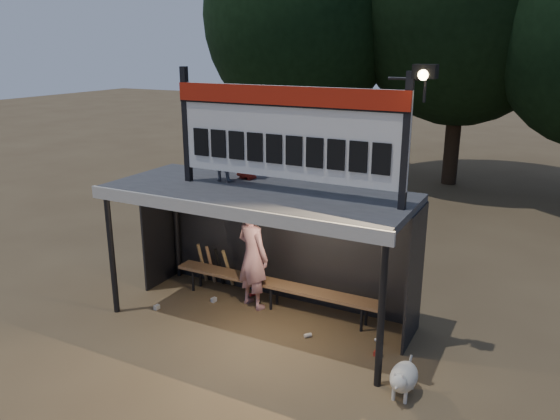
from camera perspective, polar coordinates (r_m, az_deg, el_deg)
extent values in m
plane|color=brown|center=(9.63, -2.19, -11.36)|extent=(80.00, 80.00, 0.00)
imported|color=silver|center=(9.71, -2.86, -4.84)|extent=(0.81, 0.67, 1.92)
imported|color=slate|center=(9.35, -5.93, 5.79)|extent=(0.45, 0.36, 0.90)
imported|color=#A22419|center=(9.44, -3.52, 6.13)|extent=(0.52, 0.39, 0.96)
cube|color=#3B3B3E|center=(8.79, -2.36, 1.75)|extent=(5.00, 2.00, 0.12)
cube|color=beige|center=(7.97, -5.98, -0.22)|extent=(5.10, 0.06, 0.20)
cylinder|color=black|center=(9.87, -17.18, -4.39)|extent=(0.10, 0.10, 2.20)
cylinder|color=black|center=(7.55, 10.55, -10.62)|extent=(0.10, 0.10, 2.20)
cylinder|color=black|center=(11.13, -10.77, -1.51)|extent=(0.10, 0.10, 2.20)
cylinder|color=black|center=(9.14, 13.90, -5.84)|extent=(0.10, 0.10, 2.20)
cube|color=black|center=(9.98, 0.56, -3.36)|extent=(5.00, 0.04, 2.20)
cube|color=black|center=(10.90, -12.47, -2.01)|extent=(0.04, 1.00, 2.20)
cube|color=black|center=(8.76, 13.91, -6.85)|extent=(0.04, 1.00, 2.20)
cylinder|color=black|center=(9.67, 0.58, 2.49)|extent=(5.00, 0.06, 0.06)
cube|color=black|center=(9.32, -9.75, 8.73)|extent=(0.10, 0.10, 1.90)
cube|color=black|center=(7.71, 13.04, 6.89)|extent=(0.10, 0.10, 1.90)
cube|color=silver|center=(8.35, 0.57, 8.05)|extent=(3.80, 0.08, 1.40)
cube|color=#B31E0C|center=(8.24, 0.43, 11.86)|extent=(3.80, 0.04, 0.28)
cube|color=black|center=(8.25, 0.41, 10.82)|extent=(3.80, 0.02, 0.03)
cube|color=black|center=(9.13, -8.24, 7.04)|extent=(0.27, 0.03, 0.45)
cube|color=black|center=(8.94, -6.45, 6.91)|extent=(0.27, 0.03, 0.45)
cube|color=black|center=(8.76, -4.58, 6.75)|extent=(0.27, 0.03, 0.45)
cube|color=black|center=(8.59, -2.64, 6.59)|extent=(0.27, 0.03, 0.45)
cube|color=black|center=(8.42, -0.62, 6.40)|extent=(0.27, 0.03, 0.45)
cube|color=black|center=(8.27, 1.47, 6.21)|extent=(0.27, 0.03, 0.45)
cube|color=black|center=(8.13, 3.64, 6.00)|extent=(0.27, 0.03, 0.45)
cube|color=black|center=(8.00, 5.87, 5.77)|extent=(0.27, 0.03, 0.45)
cube|color=black|center=(7.89, 8.18, 5.52)|extent=(0.27, 0.03, 0.45)
cube|color=black|center=(7.79, 10.55, 5.26)|extent=(0.27, 0.03, 0.45)
cylinder|color=black|center=(7.63, 13.10, 13.23)|extent=(0.50, 0.04, 0.04)
cylinder|color=black|center=(7.58, 14.89, 11.94)|extent=(0.04, 0.04, 0.30)
cube|color=black|center=(7.51, 14.94, 13.82)|extent=(0.30, 0.22, 0.18)
sphere|color=#FFD88C|center=(7.43, 14.76, 13.49)|extent=(0.14, 0.14, 0.14)
cube|color=olive|center=(9.86, -0.64, -7.71)|extent=(4.00, 0.35, 0.06)
cylinder|color=black|center=(10.70, -9.08, -7.22)|extent=(0.05, 0.05, 0.45)
cylinder|color=black|center=(10.87, -8.33, -6.78)|extent=(0.05, 0.05, 0.45)
cylinder|color=black|center=(9.86, -0.97, -9.16)|extent=(0.05, 0.05, 0.45)
cylinder|color=black|center=(10.05, -0.31, -8.63)|extent=(0.05, 0.05, 0.45)
cylinder|color=black|center=(9.26, 8.52, -11.18)|extent=(0.05, 0.05, 0.45)
cylinder|color=black|center=(9.46, 9.01, -10.55)|extent=(0.05, 0.05, 0.45)
cylinder|color=black|center=(19.40, 2.02, 8.87)|extent=(0.50, 0.50, 3.74)
ellipsoid|color=black|center=(19.24, 2.14, 19.71)|extent=(6.46, 6.46, 7.48)
cylinder|color=#2E2014|center=(19.30, 17.72, 8.71)|extent=(0.50, 0.50, 4.18)
ellipsoid|color=beige|center=(7.85, 12.82, -16.63)|extent=(0.36, 0.58, 0.36)
sphere|color=white|center=(7.57, 12.29, -17.15)|extent=(0.22, 0.22, 0.22)
cone|color=beige|center=(7.50, 12.07, -17.67)|extent=(0.10, 0.10, 0.10)
cone|color=beige|center=(7.51, 11.91, -16.52)|extent=(0.06, 0.06, 0.07)
cone|color=beige|center=(7.49, 12.68, -16.67)|extent=(0.06, 0.06, 0.07)
cylinder|color=beige|center=(7.82, 11.77, -18.30)|extent=(0.05, 0.05, 0.18)
cylinder|color=silver|center=(7.79, 12.97, -18.53)|extent=(0.05, 0.05, 0.18)
cylinder|color=beige|center=(8.11, 12.51, -16.94)|extent=(0.05, 0.05, 0.18)
cylinder|color=silver|center=(8.08, 13.65, -17.16)|extent=(0.05, 0.05, 0.18)
cylinder|color=beige|center=(8.06, 13.42, -15.12)|extent=(0.04, 0.16, 0.14)
cylinder|color=olive|center=(10.93, -8.12, -5.47)|extent=(0.09, 0.27, 0.84)
cylinder|color=#9D7049|center=(10.82, -7.25, -5.66)|extent=(0.06, 0.30, 0.83)
cylinder|color=black|center=(10.72, -6.36, -5.86)|extent=(0.08, 0.33, 0.83)
cylinder|color=#A7854E|center=(10.61, -5.46, -6.06)|extent=(0.08, 0.35, 0.82)
cube|color=#B62B1F|center=(8.73, 10.06, -14.50)|extent=(0.08, 0.11, 0.08)
cylinder|color=#A7A8AC|center=(9.06, 10.23, -13.31)|extent=(0.14, 0.11, 0.07)
cube|color=beige|center=(10.18, -12.75, -9.88)|extent=(0.08, 0.11, 0.08)
cylinder|color=#AA1E1D|center=(10.44, -2.87, -8.79)|extent=(0.11, 0.14, 0.07)
cube|color=#ACACB1|center=(10.28, -6.93, -9.30)|extent=(0.09, 0.11, 0.08)
cylinder|color=silver|center=(9.09, 2.92, -12.94)|extent=(0.13, 0.13, 0.07)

